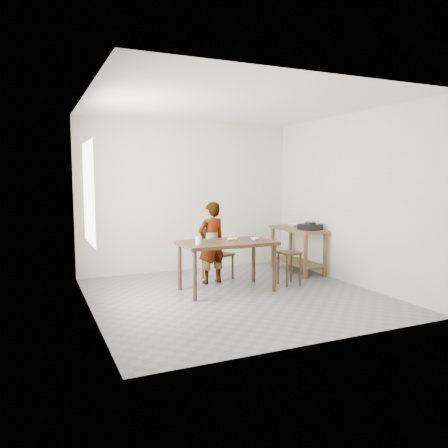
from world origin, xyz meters
name	(u,v)px	position (x,y,z in m)	size (l,w,h in m)	color
floor	(235,297)	(0.00, 0.00, -0.02)	(4.00, 4.00, 0.04)	slate
ceiling	(236,103)	(0.00, 0.00, 2.72)	(4.00, 4.00, 0.04)	white
wall_back	(188,197)	(0.00, 2.02, 1.35)	(4.00, 0.04, 2.70)	silver
wall_front	(323,212)	(0.00, -2.02, 1.35)	(4.00, 0.04, 2.70)	silver
wall_left	(87,206)	(-2.02, 0.00, 1.35)	(0.04, 4.00, 2.70)	silver
wall_right	(349,199)	(2.02, 0.00, 1.35)	(0.04, 4.00, 2.70)	silver
window_pane	(89,193)	(-1.97, 0.20, 1.50)	(0.02, 1.10, 1.30)	white
dining_table	(227,266)	(0.00, 0.30, 0.38)	(1.40, 0.80, 0.75)	#432A1A
prep_counter	(297,250)	(1.72, 1.00, 0.40)	(0.50, 1.20, 0.80)	brown
child	(211,243)	(-0.03, 0.83, 0.66)	(0.48, 0.31, 1.31)	white
dining_chair	(218,254)	(0.17, 1.05, 0.42)	(0.41, 0.41, 0.85)	#432A1A
stool	(289,268)	(1.05, 0.23, 0.27)	(0.30, 0.30, 0.53)	#432A1A
glass_tumbler	(199,241)	(-0.49, 0.18, 0.80)	(0.09, 0.09, 0.11)	silver
small_bowl	(255,239)	(0.44, 0.24, 0.77)	(0.13, 0.13, 0.04)	white
banana	(233,238)	(0.12, 0.35, 0.78)	(0.17, 0.12, 0.06)	gold
serving_bowl	(294,225)	(1.73, 1.16, 0.83)	(0.22, 0.22, 0.05)	white
gas_burner	(310,227)	(1.74, 0.65, 0.85)	(0.31, 0.31, 0.10)	black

